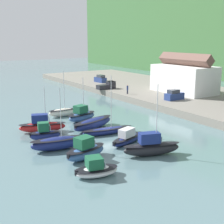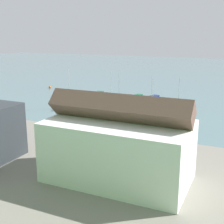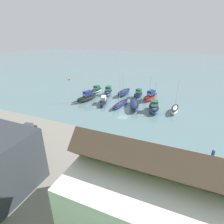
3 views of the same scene
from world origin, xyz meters
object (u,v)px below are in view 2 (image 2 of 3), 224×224
Objects in this scene: moored_boat_0 at (178,115)px; person_on_quay at (192,140)px; moored_boat_7 at (138,101)px; moored_boat_1 at (153,113)px; moored_boat_3 at (113,110)px; moored_boat_8 at (120,100)px; moored_boat_10 at (85,97)px; moored_boat_4 at (92,107)px; moored_boat_9 at (100,99)px; parked_car_0 at (1,126)px; moored_boat_2 at (130,110)px; moored_boat_5 at (71,103)px; dog_on_quay at (8,123)px; moored_boat_6 at (153,103)px; parked_car_1 at (105,140)px; mooring_buoy_0 at (50,87)px.

moored_boat_0 is 20.06m from person_on_quay.
moored_boat_7 is 2.17× the size of person_on_quay.
moored_boat_3 reaches higher than moored_boat_1.
moored_boat_8 is 9.56m from moored_boat_10.
moored_boat_4 is 7.82m from moored_boat_9.
moored_boat_0 is 1.87× the size of parked_car_0.
moored_boat_2 is at bearing 164.17° from moored_boat_10.
dog_on_quay is at bearing 108.77° from moored_boat_5.
moored_boat_8 is at bearing -68.68° from moored_boat_3.
moored_boat_7 is at bearing 3.72° from moored_boat_6.
moored_boat_0 is at bearing -167.32° from moored_boat_3.
parked_car_0 is 1.04× the size of parked_car_1.
parked_car_0 reaches higher than dog_on_quay.
moored_boat_0 is 1.95× the size of parked_car_1.
moored_boat_8 is at bearing -125.89° from moored_boat_4.
parked_car_1 is at bearing 21.35° from person_on_quay.
moored_boat_5 is at bearing 5.53° from moored_boat_0.
moored_boat_0 is 13.63m from moored_boat_7.
moored_boat_5 is 35.07m from person_on_quay.
moored_boat_8 is at bearing 11.69° from moored_boat_6.
moored_boat_6 reaches higher than moored_boat_10.
moored_boat_9 is at bearing -13.95° from moored_boat_0.
moored_boat_5 reaches higher than moored_boat_1.
moored_boat_10 is at bearing -13.72° from moored_boat_0.
parked_car_0 is at bearing 76.77° from moored_boat_3.
moored_boat_6 is at bearing -136.46° from moored_boat_5.
moored_boat_4 is 1.56× the size of parked_car_0.
moored_boat_8 is (10.97, -9.18, -0.15)m from moored_boat_1.
parked_car_1 reaches higher than moored_boat_4.
moored_boat_0 is 9.54× the size of dog_on_quay.
moored_boat_1 reaches higher than moored_boat_4.
moored_boat_8 is 1.60× the size of moored_boat_10.
moored_boat_5 reaches higher than moored_boat_0.
moored_boat_0 reaches higher than dog_on_quay.
moored_boat_9 is at bearing -94.68° from moored_boat_4.
moored_boat_1 is 10.28× the size of mooring_buoy_0.
person_on_quay is (-13.44, 25.73, 1.47)m from moored_boat_6.
mooring_buoy_0 is at bearing -17.63° from moored_boat_10.
moored_boat_1 is 3.57× the size of person_on_quay.
moored_boat_10 is at bearing 16.03° from moored_boat_6.
moored_boat_1 reaches higher than parked_car_1.
moored_boat_6 is (2.45, -8.10, 0.00)m from moored_boat_1.
dog_on_quay reaches higher than mooring_buoy_0.
moored_boat_0 is 3.86× the size of person_on_quay.
parked_car_1 is (-17.77, -0.82, 0.00)m from parked_car_0.
parked_car_0 is (8.85, 22.95, 1.77)m from moored_boat_3.
parked_car_1 reaches higher than person_on_quay.
parked_car_0 is 47.66m from mooring_buoy_0.
moored_boat_4 is 1.37× the size of moored_boat_10.
moored_boat_3 is at bearing -12.53° from moored_boat_2.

